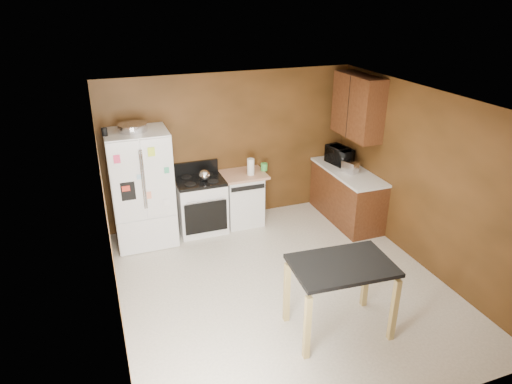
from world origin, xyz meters
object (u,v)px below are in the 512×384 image
kettle (204,175)px  dishwasher (242,198)px  gas_range (201,204)px  paper_towel (251,167)px  toaster (350,167)px  refrigerator (142,189)px  microwave (339,156)px  green_canister (264,167)px  pen_cup (105,132)px  roasting_pan (132,127)px  island (341,275)px

kettle → dishwasher: kettle is taller
kettle → gas_range: bearing=126.7°
dishwasher → paper_towel: bearing=-34.9°
toaster → refrigerator: 3.36m
microwave → green_canister: bearing=71.6°
paper_towel → dishwasher: bearing=145.1°
microwave → dishwasher: 1.83m
microwave → kettle: bearing=78.0°
pen_cup → refrigerator: bearing=10.4°
kettle → paper_towel: 0.78m
paper_towel → dishwasher: size_ratio=0.31×
kettle → dishwasher: bearing=9.5°
roasting_pan → dishwasher: size_ratio=0.48×
green_canister → island: bearing=-94.1°
kettle → refrigerator: (-0.97, 0.02, -0.09)m
paper_towel → refrigerator: refrigerator is taller
refrigerator → paper_towel: bearing=-0.1°
paper_towel → toaster: (1.56, -0.49, -0.03)m
microwave → dishwasher: (-1.73, 0.16, -0.58)m
kettle → island: kettle is taller
microwave → gas_range: (-2.45, 0.13, -0.57)m
refrigerator → island: (1.81, -2.88, -0.14)m
refrigerator → roasting_pan: bearing=134.7°
pen_cup → gas_range: 1.94m
dishwasher → island: 2.98m
paper_towel → dishwasher: 0.59m
pen_cup → green_canister: 2.62m
pen_cup → toaster: bearing=-6.4°
toaster → microwave: (0.04, 0.43, 0.04)m
paper_towel → refrigerator: (-1.76, 0.00, -0.13)m
roasting_pan → microwave: 3.49m
paper_towel → island: (0.06, -2.87, -0.27)m
paper_towel → microwave: size_ratio=0.55×
pen_cup → island: 3.75m
green_canister → refrigerator: size_ratio=0.07×
island → refrigerator: bearing=122.2°
green_canister → refrigerator: 2.03m
paper_towel → toaster: paper_towel is taller
paper_towel → gas_range: paper_towel is taller
roasting_pan → toaster: size_ratio=1.66×
microwave → toaster: bearing=164.4°
gas_range → island: (0.90, -2.94, 0.30)m
pen_cup → refrigerator: (0.42, 0.08, -0.96)m
paper_towel → green_canister: paper_towel is taller
refrigerator → gas_range: 1.01m
roasting_pan → gas_range: bearing=1.6°
paper_towel → pen_cup: bearing=-178.0°
toaster → dishwasher: (-1.69, 0.58, -0.54)m
toaster → pen_cup: bearing=153.7°
toaster → dishwasher: toaster is taller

